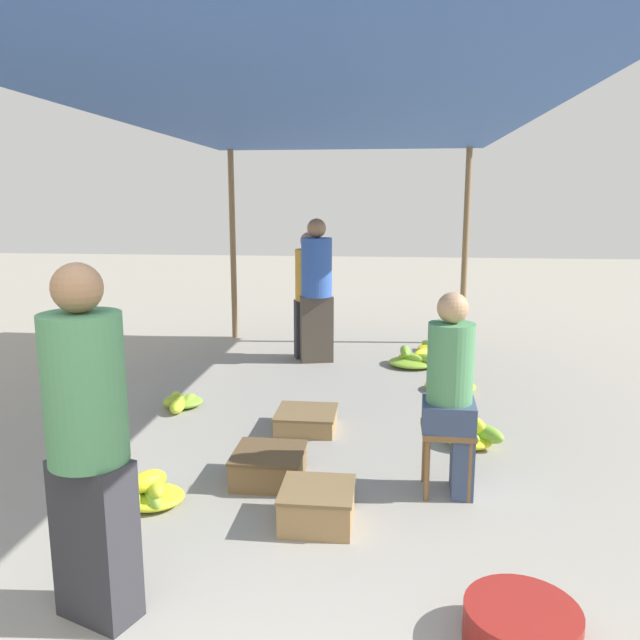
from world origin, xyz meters
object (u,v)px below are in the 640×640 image
basin_black (522,625)px  shopper_walking_far (309,293)px  shopper_walking_mid (317,289)px  banana_pile_right_2 (470,434)px  stool (447,441)px  crate_mid (317,506)px  crate_near (306,420)px  crate_far (269,466)px  banana_pile_right_0 (451,386)px  banana_pile_right_3 (414,360)px  banana_pile_left_0 (148,492)px  banana_pile_right_1 (440,348)px  vendor_foreground (89,442)px  banana_pile_left_1 (181,402)px  vendor_seated (453,390)px

basin_black → shopper_walking_far: size_ratio=0.33×
shopper_walking_mid → shopper_walking_far: 0.24m
banana_pile_right_2 → shopper_walking_mid: bearing=121.3°
stool → banana_pile_right_2: stool is taller
crate_mid → crate_near: bearing=100.0°
banana_pile_right_2 → crate_near: banana_pile_right_2 is taller
banana_pile_right_2 → basin_black: bearing=-91.3°
crate_far → shopper_walking_far: 3.56m
banana_pile_right_0 → banana_pile_right_3: size_ratio=0.84×
banana_pile_left_0 → banana_pile_right_1: 4.83m
vendor_foreground → stool: vendor_foreground is taller
banana_pile_left_0 → banana_pile_right_0: 3.42m
vendor_foreground → shopper_walking_mid: shopper_walking_mid is taller
banana_pile_left_1 → shopper_walking_far: bearing=65.4°
banana_pile_right_3 → crate_mid: (-0.71, -3.75, 0.04)m
stool → shopper_walking_far: bearing=111.4°
banana_pile_left_1 → crate_near: bearing=-18.5°
banana_pile_left_1 → banana_pile_right_1: (2.59, 2.46, 0.00)m
basin_black → shopper_walking_mid: 5.07m
banana_pile_right_0 → vendor_seated: bearing=-95.7°
banana_pile_right_0 → banana_pile_left_0: bearing=-129.2°
banana_pile_right_2 → crate_mid: banana_pile_right_2 is taller
crate_far → banana_pile_right_2: bearing=28.4°
banana_pile_right_2 → shopper_walking_mid: 3.04m
basin_black → banana_pile_right_1: size_ratio=0.82×
banana_pile_right_2 → banana_pile_right_3: bearing=98.4°
vendor_seated → crate_mid: size_ratio=3.07×
shopper_walking_mid → crate_mid: bearing=-83.3°
vendor_seated → banana_pile_right_0: size_ratio=2.59×
banana_pile_right_3 → stool: bearing=-88.3°
vendor_seated → basin_black: (0.19, -1.45, -0.62)m
crate_far → banana_pile_left_1: bearing=128.1°
banana_pile_right_3 → crate_near: banana_pile_right_3 is taller
vendor_foreground → banana_pile_right_2: vendor_foreground is taller
banana_pile_right_1 → banana_pile_right_0: bearing=-90.4°
banana_pile_left_0 → crate_near: 1.66m
banana_pile_right_1 → shopper_walking_far: (-1.64, -0.39, 0.74)m
stool → banana_pile_right_0: size_ratio=0.87×
banana_pile_right_0 → shopper_walking_far: shopper_walking_far is taller
basin_black → banana_pile_right_2: banana_pile_right_2 is taller
banana_pile_left_0 → banana_pile_left_1: 1.90m
stool → shopper_walking_far: 3.82m
banana_pile_left_0 → crate_near: banana_pile_left_0 is taller
banana_pile_right_2 → shopper_walking_far: size_ratio=0.34×
crate_far → banana_pile_left_0: bearing=-148.4°
banana_pile_left_1 → banana_pile_right_0: (2.58, 0.79, 0.00)m
banana_pile_left_1 → banana_pile_right_1: banana_pile_right_1 is taller
vendor_seated → banana_pile_right_3: (-0.12, 3.23, -0.63)m
vendor_foreground → banana_pile_right_2: bearing=49.2°
basin_black → shopper_walking_far: bearing=107.7°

